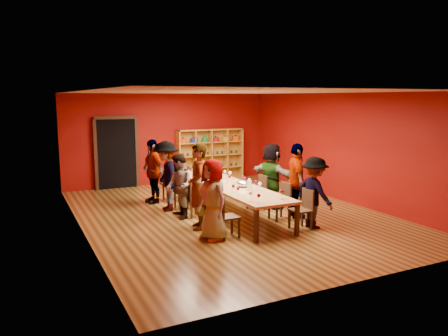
{
  "coord_description": "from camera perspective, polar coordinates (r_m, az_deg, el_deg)",
  "views": [
    {
      "loc": [
        -4.73,
        -9.42,
        2.87
      ],
      "look_at": [
        -0.09,
        0.13,
        1.15
      ],
      "focal_mm": 35.0,
      "sensor_mm": 36.0,
      "label": 1
    }
  ],
  "objects": [
    {
      "name": "wine_glass_10",
      "position": [
        11.4,
        -2.48,
        -0.85
      ],
      "size": [
        0.07,
        0.07,
        0.18
      ],
      "color": "white",
      "rests_on": "tasting_table"
    },
    {
      "name": "wine_glass_17",
      "position": [
        10.18,
        4.19,
        -1.92
      ],
      "size": [
        0.09,
        0.09,
        0.22
      ],
      "color": "white",
      "rests_on": "tasting_table"
    },
    {
      "name": "wine_glass_1",
      "position": [
        11.5,
        -3.24,
        -0.79
      ],
      "size": [
        0.07,
        0.07,
        0.18
      ],
      "color": "white",
      "rests_on": "tasting_table"
    },
    {
      "name": "wine_glass_9",
      "position": [
        8.92,
        4.56,
        -3.67
      ],
      "size": [
        0.08,
        0.08,
        0.19
      ],
      "color": "white",
      "rests_on": "tasting_table"
    },
    {
      "name": "wine_glass_20",
      "position": [
        11.82,
        -3.02,
        -0.36
      ],
      "size": [
        0.09,
        0.09,
        0.22
      ],
      "color": "white",
      "rests_on": "tasting_table"
    },
    {
      "name": "wine_glass_6",
      "position": [
        10.42,
        -0.72,
        -1.71
      ],
      "size": [
        0.08,
        0.08,
        0.2
      ],
      "color": "white",
      "rests_on": "tasting_table"
    },
    {
      "name": "wine_glass_14",
      "position": [
        9.83,
        1.22,
        -2.42
      ],
      "size": [
        0.08,
        0.08,
        0.19
      ],
      "color": "white",
      "rests_on": "tasting_table"
    },
    {
      "name": "wine_glass_18",
      "position": [
        11.53,
        0.8,
        -0.68
      ],
      "size": [
        0.08,
        0.08,
        0.2
      ],
      "color": "white",
      "rests_on": "tasting_table"
    },
    {
      "name": "wine_glass_13",
      "position": [
        9.37,
        7.58,
        -3.11
      ],
      "size": [
        0.08,
        0.08,
        0.19
      ],
      "color": "white",
      "rests_on": "tasting_table"
    },
    {
      "name": "carafe_b",
      "position": [
        10.09,
        3.33,
        -2.24
      ],
      "size": [
        0.11,
        0.11,
        0.27
      ],
      "color": "white",
      "rests_on": "tasting_table"
    },
    {
      "name": "person_left_0",
      "position": [
        8.84,
        -1.46,
        -4.16
      ],
      "size": [
        0.58,
        0.88,
        1.66
      ],
      "primitive_type": "imported",
      "rotation": [
        0.0,
        0.0,
        -1.39
      ],
      "color": "#5773B3",
      "rests_on": "ground"
    },
    {
      "name": "person_right_1",
      "position": [
        10.57,
        9.42,
        -1.67
      ],
      "size": [
        0.82,
        1.16,
        1.8
      ],
      "primitive_type": "imported",
      "rotation": [
        0.0,
        0.0,
        1.21
      ],
      "color": "#15183A",
      "rests_on": "ground"
    },
    {
      "name": "chair_person_right_1",
      "position": [
        10.44,
        7.6,
        -4.04
      ],
      "size": [
        0.42,
        0.42,
        0.89
      ],
      "color": "black",
      "rests_on": "ground"
    },
    {
      "name": "person_left_1",
      "position": [
        9.55,
        -3.42,
        -2.43
      ],
      "size": [
        0.67,
        0.8,
        1.9
      ],
      "primitive_type": "imported",
      "rotation": [
        0.0,
        0.0,
        -1.84
      ],
      "color": "#545459",
      "rests_on": "ground"
    },
    {
      "name": "shelving_unit",
      "position": [
        15.16,
        -1.88,
        2.04
      ],
      "size": [
        2.4,
        0.4,
        1.8
      ],
      "color": "#BC822A",
      "rests_on": "ground"
    },
    {
      "name": "wine_glass_11",
      "position": [
        9.24,
        7.51,
        -3.14
      ],
      "size": [
        0.09,
        0.09,
        0.22
      ],
      "color": "white",
      "rests_on": "tasting_table"
    },
    {
      "name": "wine_glass_5",
      "position": [
        11.03,
        0.73,
        -1.15
      ],
      "size": [
        0.08,
        0.08,
        0.19
      ],
      "color": "white",
      "rests_on": "tasting_table"
    },
    {
      "name": "chair_person_left_3",
      "position": [
        11.38,
        -5.73,
        -2.89
      ],
      "size": [
        0.42,
        0.42,
        0.89
      ],
      "color": "black",
      "rests_on": "ground"
    },
    {
      "name": "chair_person_left_1",
      "position": [
        9.75,
        -2.03,
        -4.91
      ],
      "size": [
        0.42,
        0.42,
        0.89
      ],
      "color": "black",
      "rests_on": "ground"
    },
    {
      "name": "wine_glass_15",
      "position": [
        12.22,
        -4.39,
        -0.09
      ],
      "size": [
        0.09,
        0.09,
        0.21
      ],
      "color": "white",
      "rests_on": "tasting_table"
    },
    {
      "name": "chair_person_right_2",
      "position": [
        11.32,
        4.61,
        -2.94
      ],
      "size": [
        0.42,
        0.42,
        0.89
      ],
      "color": "black",
      "rests_on": "ground"
    },
    {
      "name": "person_right_2",
      "position": [
        11.45,
        6.25,
        -1.01
      ],
      "size": [
        0.82,
        1.64,
        1.71
      ],
      "primitive_type": "imported",
      "rotation": [
        0.0,
        0.0,
        1.82
      ],
      "color": "#5D7CC0",
      "rests_on": "ground"
    },
    {
      "name": "wine_glass_4",
      "position": [
        9.06,
        3.49,
        -3.35
      ],
      "size": [
        0.09,
        0.09,
        0.21
      ],
      "color": "white",
      "rests_on": "tasting_table"
    },
    {
      "name": "spittoon_bowl",
      "position": [
        10.49,
        2.55,
        -2.05
      ],
      "size": [
        0.33,
        0.33,
        0.18
      ],
      "primitive_type": "ellipsoid",
      "color": "silver",
      "rests_on": "tasting_table"
    },
    {
      "name": "chair_person_right_0",
      "position": [
        9.76,
        10.36,
        -5.04
      ],
      "size": [
        0.42,
        0.42,
        0.89
      ],
      "color": "black",
      "rests_on": "ground"
    },
    {
      "name": "person_right_0",
      "position": [
        9.86,
        11.72,
        -3.16
      ],
      "size": [
        0.52,
        1.06,
        1.59
      ],
      "primitive_type": "imported",
      "rotation": [
        0.0,
        0.0,
        1.66
      ],
      "color": "#5E87C1",
      "rests_on": "ground"
    },
    {
      "name": "wine_glass_0",
      "position": [
        10.75,
        2.74,
        -1.41
      ],
      "size": [
        0.08,
        0.08,
        0.2
      ],
      "color": "white",
      "rests_on": "tasting_table"
    },
    {
      "name": "chair_person_left_0",
      "position": [
        9.03,
        0.09,
        -6.05
      ],
      "size": [
        0.42,
        0.42,
        0.89
      ],
      "color": "black",
      "rests_on": "ground"
    },
    {
      "name": "wine_bottle",
      "position": [
        12.23,
        -1.49,
        -0.19
      ],
      "size": [
        0.11,
        0.11,
        0.33
      ],
      "color": "#123216",
      "rests_on": "tasting_table"
    },
    {
      "name": "person_left_3",
      "position": [
        11.19,
        -7.55,
        -1.06
      ],
      "size": [
        0.63,
        1.21,
        1.79
      ],
      "primitive_type": "imported",
      "rotation": [
        0.0,
        0.0,
        -1.71
      ],
      "color": "#5B7ABB",
      "rests_on": "ground"
    },
    {
      "name": "wine_glass_19",
      "position": [
        11.79,
        0.12,
        -0.52
      ],
      "size": [
        0.07,
        0.07,
        0.18
      ],
      "color": "white",
      "rests_on": "tasting_table"
    },
    {
      "name": "wine_glass_16",
      "position": [
        12.37,
        -1.76,
        0.05
      ],
      "size": [
        0.09,
        0.09,
        0.21
      ],
      "color": "white",
      "rests_on": "tasting_table"
    },
    {
      "name": "wine_glass_8",
      "position": [
        9.64,
        1.85,
        -2.74
      ],
      "size": [
        0.07,
        0.07,
        0.18
      ],
      "color": "white",
      "rests_on": "tasting_table"
    },
    {
      "name": "person_left_2",
      "position": [
        10.44,
        -5.92,
        -2.39
      ],
      "size": [
        0.47,
        0.79,
        1.56
      ],
      "primitive_type": "imported",
      "rotation": [
        0.0,
        0.0,
        -1.65
      ],
      "color": "#131535",
      "rests_on": "ground"
    },
    {
      "name": "carafe_a",
      "position": [
        10.61,
        -0.43,
        -1.67
      ],
      "size": [
        0.12,
        0.12,
        0.26
      ],
      "color": "white",
      "rests_on": "tasting_table"
    },
    {
      "name": "wine_glass_7",
      "position": [
        10.72,
        -1.18,
        -1.38
      ],
      "size": [
        0.09,
        0.09,
        0.21
      ],
      "color": "white",
      "rests_on": "tasting_table"
    },
    {
      "name": "tasting_table",
      "position": [
        10.77,
        0.72,
        -2.44
      ],
      "size": [
        1.1,
        4.5,
        0.75
      ],
      "color": "#BA844D",
      "rests_on": "ground"
    },
    {
      "name": "wine_glass_12",
      "position": [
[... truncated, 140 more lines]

